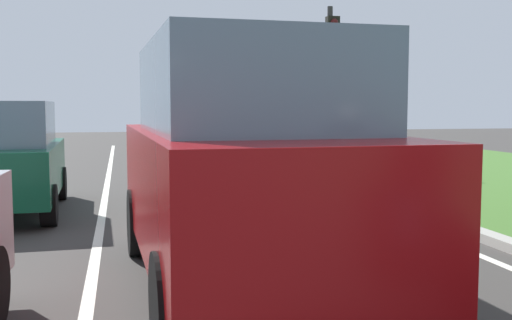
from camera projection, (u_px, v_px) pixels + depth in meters
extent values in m
plane|color=#383533|center=(145.00, 204.00, 10.63)|extent=(60.00, 60.00, 0.00)
cube|color=silver|center=(104.00, 205.00, 10.48)|extent=(0.12, 32.00, 0.01)
cube|color=silver|center=(339.00, 197.00, 11.42)|extent=(0.12, 32.00, 0.01)
cube|color=#9E9B93|center=(363.00, 193.00, 11.52)|extent=(0.24, 48.00, 0.12)
cube|color=maroon|center=(244.00, 190.00, 5.64)|extent=(2.07, 4.57, 1.10)
cube|color=slate|center=(247.00, 87.00, 5.42)|extent=(1.80, 2.76, 0.80)
cylinder|color=black|center=(138.00, 222.00, 6.94)|extent=(0.25, 0.77, 0.76)
cylinder|color=black|center=(284.00, 215.00, 7.39)|extent=(0.25, 0.77, 0.76)
cylinder|color=black|center=(170.00, 308.00, 4.00)|extent=(0.25, 0.77, 0.76)
cylinder|color=black|center=(409.00, 288.00, 4.44)|extent=(0.25, 0.77, 0.76)
cube|color=#0C472D|center=(4.00, 170.00, 9.60)|extent=(1.76, 3.75, 0.80)
cube|color=slate|center=(0.00, 124.00, 9.29)|extent=(1.54, 1.95, 0.68)
cylinder|color=black|center=(60.00, 183.00, 11.04)|extent=(0.24, 0.61, 0.60)
cylinder|color=black|center=(49.00, 205.00, 8.61)|extent=(0.24, 0.61, 0.60)
cylinder|color=#2D2D2D|center=(329.00, 89.00, 15.90)|extent=(0.14, 0.14, 4.28)
cube|color=black|center=(332.00, 34.00, 15.58)|extent=(0.32, 0.24, 0.90)
sphere|color=#3F0F0F|center=(334.00, 23.00, 15.43)|extent=(0.20, 0.20, 0.20)
sphere|color=#F2AD19|center=(334.00, 34.00, 15.45)|extent=(0.20, 0.20, 0.20)
sphere|color=black|center=(334.00, 45.00, 15.48)|extent=(0.20, 0.20, 0.20)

